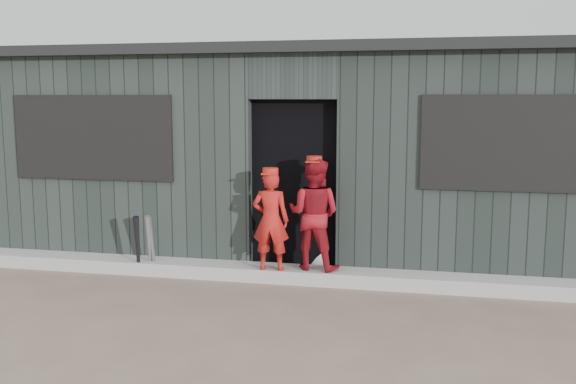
% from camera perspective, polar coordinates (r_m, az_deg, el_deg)
% --- Properties ---
extents(ground, '(80.00, 80.00, 0.00)m').
position_cam_1_polar(ground, '(5.53, -4.00, -13.00)').
color(ground, brown).
rests_on(ground, ground).
extents(curb, '(8.00, 0.36, 0.15)m').
position_cam_1_polar(curb, '(7.18, 0.03, -7.30)').
color(curb, '#A2A29D').
rests_on(curb, ground).
extents(bat_left, '(0.13, 0.25, 0.71)m').
position_cam_1_polar(bat_left, '(7.51, -12.24, -4.61)').
color(bat_left, gray).
rests_on(bat_left, ground).
extents(bat_mid, '(0.11, 0.17, 0.69)m').
position_cam_1_polar(bat_mid, '(7.51, -12.01, -4.66)').
color(bat_mid, slate).
rests_on(bat_mid, ground).
extents(bat_right, '(0.15, 0.25, 0.71)m').
position_cam_1_polar(bat_right, '(7.49, -13.23, -4.66)').
color(bat_right, black).
rests_on(bat_right, ground).
extents(player_red_left, '(0.41, 0.28, 1.10)m').
position_cam_1_polar(player_red_left, '(6.96, -1.55, -2.54)').
color(player_red_left, '#B41B16').
rests_on(player_red_left, curb).
extents(player_red_right, '(0.66, 0.56, 1.22)m').
position_cam_1_polar(player_red_right, '(7.00, 2.32, -1.97)').
color(player_red_right, maroon).
rests_on(player_red_right, curb).
extents(player_grey_back, '(0.61, 0.46, 1.14)m').
position_cam_1_polar(player_grey_back, '(7.48, 2.97, -2.77)').
color(player_grey_back, silver).
rests_on(player_grey_back, ground).
extents(dugout, '(8.30, 3.30, 2.62)m').
position_cam_1_polar(dugout, '(8.60, 2.37, 3.50)').
color(dugout, black).
rests_on(dugout, ground).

